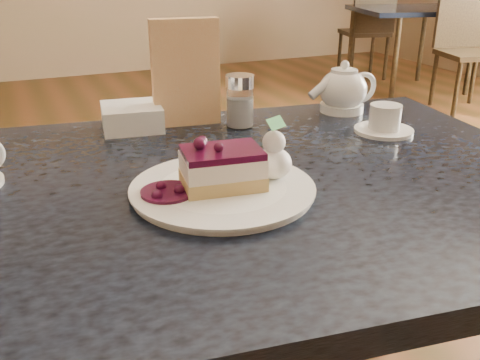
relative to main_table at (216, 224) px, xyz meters
name	(u,v)px	position (x,y,z in m)	size (l,w,h in m)	color
main_table	(216,224)	(0.00, 0.00, 0.00)	(1.38, 1.01, 0.80)	#1A2131
dessert_plate	(223,190)	(-0.01, -0.05, 0.09)	(0.29, 0.29, 0.01)	white
cheesecake_slice	(222,168)	(-0.01, -0.05, 0.13)	(0.14, 0.11, 0.06)	tan
whipped_cream	(273,163)	(0.08, -0.05, 0.12)	(0.06, 0.06, 0.05)	white
berry_sauce	(167,192)	(-0.10, -0.05, 0.10)	(0.08, 0.08, 0.01)	black
tea_set	(350,97)	(0.44, 0.25, 0.13)	(0.17, 0.30, 0.11)	white
menu_card	(186,73)	(0.06, 0.33, 0.20)	(0.15, 0.03, 0.23)	#FFDAAA
sugar_shaker	(240,101)	(0.16, 0.27, 0.14)	(0.06, 0.06, 0.12)	white
napkin_stack	(132,117)	(-0.06, 0.35, 0.11)	(0.13, 0.13, 0.05)	white
bg_table_far_right	(406,84)	(3.01, 3.00, -0.64)	(1.14, 1.77, 1.18)	#1A2131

